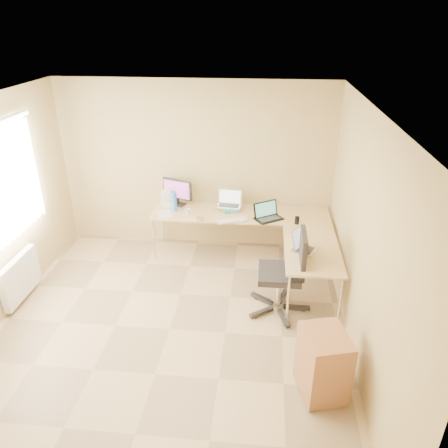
# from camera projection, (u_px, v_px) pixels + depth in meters

# --- Properties ---
(floor) EXTENTS (4.50, 4.50, 0.00)m
(floor) POSITION_uv_depth(u_px,v_px,m) (170.00, 329.00, 5.13)
(floor) COLOR tan
(floor) RESTS_ON ground
(ceiling) EXTENTS (4.50, 4.50, 0.00)m
(ceiling) POSITION_uv_depth(u_px,v_px,m) (154.00, 110.00, 3.99)
(ceiling) COLOR white
(ceiling) RESTS_ON ground
(wall_back) EXTENTS (4.50, 0.00, 4.50)m
(wall_back) POSITION_uv_depth(u_px,v_px,m) (196.00, 166.00, 6.57)
(wall_back) COLOR tan
(wall_back) RESTS_ON ground
(wall_front) EXTENTS (4.50, 0.00, 4.50)m
(wall_front) POSITION_uv_depth(u_px,v_px,m) (77.00, 406.00, 2.55)
(wall_front) COLOR tan
(wall_front) RESTS_ON ground
(wall_right) EXTENTS (0.00, 4.50, 4.50)m
(wall_right) POSITION_uv_depth(u_px,v_px,m) (364.00, 243.00, 4.37)
(wall_right) COLOR tan
(wall_right) RESTS_ON ground
(desk_main) EXTENTS (2.65, 0.70, 0.73)m
(desk_main) POSITION_uv_depth(u_px,v_px,m) (240.00, 234.00, 6.56)
(desk_main) COLOR tan
(desk_main) RESTS_ON ground
(desk_return) EXTENTS (0.70, 1.30, 0.73)m
(desk_return) POSITION_uv_depth(u_px,v_px,m) (310.00, 273.00, 5.58)
(desk_return) COLOR tan
(desk_return) RESTS_ON ground
(monitor) EXTENTS (0.52, 0.32, 0.42)m
(monitor) POSITION_uv_depth(u_px,v_px,m) (177.00, 192.00, 6.57)
(monitor) COLOR black
(monitor) RESTS_ON desk_main
(book_stack) EXTENTS (0.28, 0.34, 0.05)m
(book_stack) POSITION_uv_depth(u_px,v_px,m) (230.00, 208.00, 6.49)
(book_stack) COLOR teal
(book_stack) RESTS_ON desk_main
(laptop_center) EXTENTS (0.39, 0.32, 0.24)m
(laptop_center) POSITION_uv_depth(u_px,v_px,m) (229.00, 199.00, 6.44)
(laptop_center) COLOR silver
(laptop_center) RESTS_ON desk_main
(laptop_black) EXTENTS (0.48, 0.45, 0.24)m
(laptop_black) POSITION_uv_depth(u_px,v_px,m) (269.00, 212.00, 6.14)
(laptop_black) COLOR black
(laptop_black) RESTS_ON desk_main
(keyboard) EXTENTS (0.47, 0.29, 0.02)m
(keyboard) POSITION_uv_depth(u_px,v_px,m) (232.00, 220.00, 6.14)
(keyboard) COLOR silver
(keyboard) RESTS_ON desk_main
(mouse) EXTENTS (0.11, 0.07, 0.04)m
(mouse) POSITION_uv_depth(u_px,v_px,m) (242.00, 220.00, 6.12)
(mouse) COLOR white
(mouse) RESTS_ON desk_main
(mug) EXTENTS (0.11, 0.11, 0.08)m
(mug) POSITION_uv_depth(u_px,v_px,m) (188.00, 212.00, 6.34)
(mug) COLOR beige
(mug) RESTS_ON desk_main
(cd_stack) EXTENTS (0.16, 0.16, 0.03)m
(cd_stack) POSITION_uv_depth(u_px,v_px,m) (200.00, 219.00, 6.18)
(cd_stack) COLOR silver
(cd_stack) RESTS_ON desk_main
(water_bottle) EXTENTS (0.11, 0.11, 0.31)m
(water_bottle) POSITION_uv_depth(u_px,v_px,m) (174.00, 202.00, 6.39)
(water_bottle) COLOR #3C79CF
(water_bottle) RESTS_ON desk_main
(papers) EXTENTS (0.27, 0.32, 0.01)m
(papers) POSITION_uv_depth(u_px,v_px,m) (164.00, 214.00, 6.35)
(papers) COLOR silver
(papers) RESTS_ON desk_main
(white_box) EXTENTS (0.26, 0.23, 0.08)m
(white_box) POSITION_uv_depth(u_px,v_px,m) (169.00, 202.00, 6.66)
(white_box) COLOR silver
(white_box) RESTS_ON desk_main
(desk_fan) EXTENTS (0.28, 0.28, 0.28)m
(desk_fan) POSITION_uv_depth(u_px,v_px,m) (168.00, 198.00, 6.57)
(desk_fan) COLOR white
(desk_fan) RESTS_ON desk_main
(black_cup) EXTENTS (0.07, 0.07, 0.11)m
(black_cup) POSITION_uv_depth(u_px,v_px,m) (297.00, 220.00, 6.04)
(black_cup) COLOR black
(black_cup) RESTS_ON desk_main
(laptop_return) EXTENTS (0.41, 0.38, 0.22)m
(laptop_return) POSITION_uv_depth(u_px,v_px,m) (305.00, 243.00, 5.33)
(laptop_return) COLOR silver
(laptop_return) RESTS_ON desk_return
(office_chair) EXTENTS (0.67, 0.67, 1.12)m
(office_chair) POSITION_uv_depth(u_px,v_px,m) (279.00, 276.00, 5.27)
(office_chair) COLOR black
(office_chair) RESTS_ON ground
(cabinet) EXTENTS (0.52, 0.59, 0.69)m
(cabinet) POSITION_uv_depth(u_px,v_px,m) (323.00, 363.00, 4.14)
(cabinet) COLOR brown
(cabinet) RESTS_ON ground
(radiator) EXTENTS (0.09, 0.80, 0.55)m
(radiator) POSITION_uv_depth(u_px,v_px,m) (20.00, 277.00, 5.52)
(radiator) COLOR white
(radiator) RESTS_ON ground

